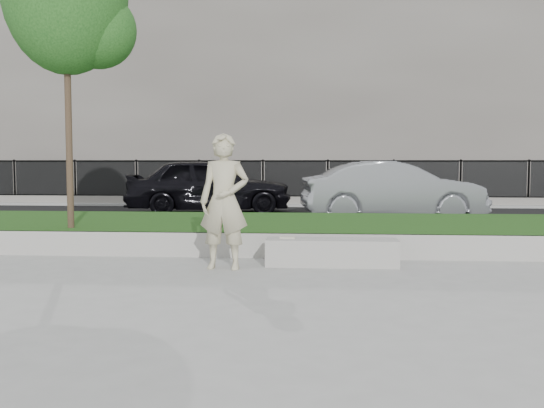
# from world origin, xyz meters

# --- Properties ---
(ground) EXTENTS (90.00, 90.00, 0.00)m
(ground) POSITION_xyz_m (0.00, 0.00, 0.00)
(ground) COLOR gray
(ground) RESTS_ON ground
(grass_bank) EXTENTS (34.00, 4.00, 0.40)m
(grass_bank) POSITION_xyz_m (0.00, 3.00, 0.20)
(grass_bank) COLOR black
(grass_bank) RESTS_ON ground
(grass_kerb) EXTENTS (34.00, 0.08, 0.40)m
(grass_kerb) POSITION_xyz_m (0.00, 1.04, 0.20)
(grass_kerb) COLOR gray
(grass_kerb) RESTS_ON ground
(street) EXTENTS (34.00, 7.00, 0.04)m
(street) POSITION_xyz_m (0.00, 8.50, 0.02)
(street) COLOR black
(street) RESTS_ON ground
(far_pavement) EXTENTS (34.00, 3.00, 0.12)m
(far_pavement) POSITION_xyz_m (0.00, 13.00, 0.06)
(far_pavement) COLOR gray
(far_pavement) RESTS_ON ground
(iron_fence) EXTENTS (32.00, 0.30, 1.50)m
(iron_fence) POSITION_xyz_m (0.00, 12.00, 0.54)
(iron_fence) COLOR slate
(iron_fence) RESTS_ON far_pavement
(building_facade) EXTENTS (34.00, 10.00, 10.00)m
(building_facade) POSITION_xyz_m (0.00, 20.00, 5.00)
(building_facade) COLOR #5D5752
(building_facade) RESTS_ON ground
(stone_bench) EXTENTS (1.95, 0.49, 0.40)m
(stone_bench) POSITION_xyz_m (1.52, 0.40, 0.20)
(stone_bench) COLOR gray
(stone_bench) RESTS_ON ground
(man) EXTENTS (0.74, 0.51, 1.95)m
(man) POSITION_xyz_m (-0.03, 0.03, 0.97)
(man) COLOR #B9B28E
(man) RESTS_ON ground
(book) EXTENTS (0.23, 0.17, 0.03)m
(book) POSITION_xyz_m (0.86, 0.45, 0.41)
(book) COLOR beige
(book) RESTS_ON stone_bench
(young_tree) EXTENTS (2.18, 2.08, 5.33)m
(young_tree) POSITION_xyz_m (-2.89, 1.63, 4.27)
(young_tree) COLOR #38281C
(young_tree) RESTS_ON grass_bank
(car_dark) EXTENTS (5.02, 2.69, 1.63)m
(car_dark) POSITION_xyz_m (-1.89, 8.90, 0.85)
(car_dark) COLOR black
(car_dark) RESTS_ON street
(car_silver) EXTENTS (4.80, 2.23, 1.52)m
(car_silver) POSITION_xyz_m (3.20, 7.27, 0.80)
(car_silver) COLOR gray
(car_silver) RESTS_ON street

